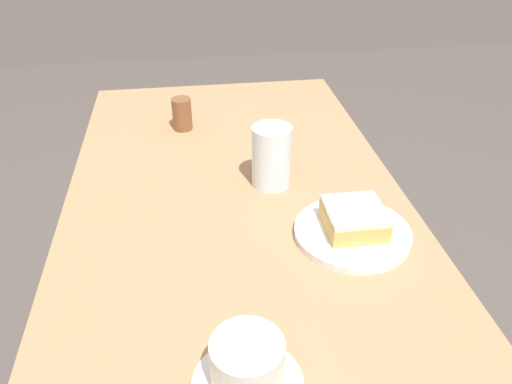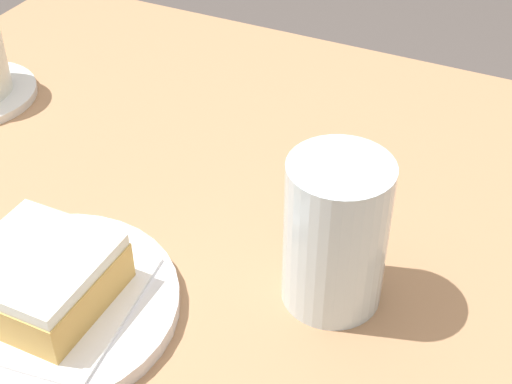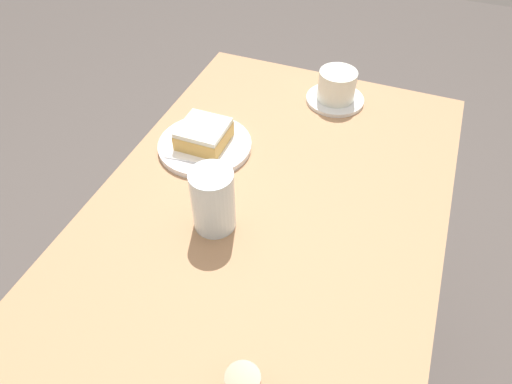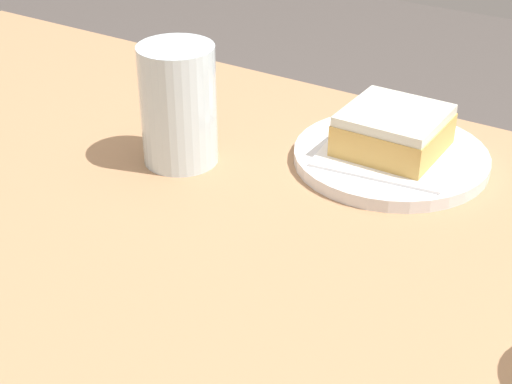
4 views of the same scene
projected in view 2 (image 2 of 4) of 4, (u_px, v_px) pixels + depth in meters
table at (340, 329)px, 0.71m from camera, size 1.10×0.64×0.73m
plate_glazed_square at (48, 305)px, 0.56m from camera, size 0.20×0.20×0.01m
napkin_glazed_square at (46, 298)px, 0.55m from camera, size 0.15×0.15×0.00m
donut_glazed_square at (40, 276)px, 0.54m from camera, size 0.10×0.10×0.04m
water_glass at (336, 234)px, 0.54m from camera, size 0.08×0.08×0.12m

